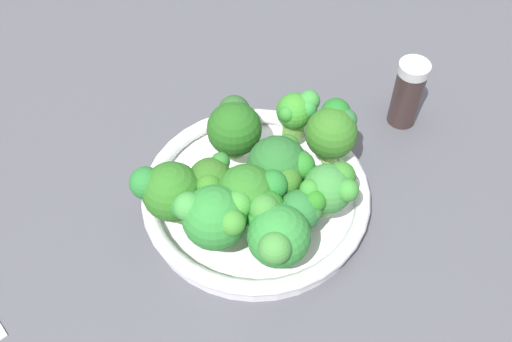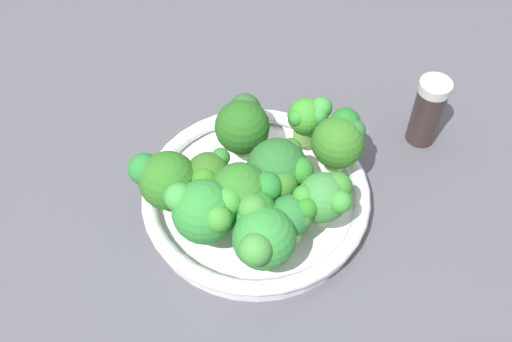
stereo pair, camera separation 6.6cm
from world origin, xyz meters
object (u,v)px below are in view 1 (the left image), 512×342
broccoli_floret_1 (215,217)px  broccoli_floret_10 (276,233)px  broccoli_floret_3 (254,195)px  broccoli_floret_9 (169,192)px  pepper_shaker (408,93)px  broccoli_floret_4 (297,112)px  broccoli_floret_2 (280,167)px  broccoli_floret_5 (234,126)px  bowl (256,196)px  broccoli_floret_8 (330,188)px  broccoli_floret_7 (301,212)px  broccoli_floret_0 (211,181)px  broccoli_floret_6 (333,130)px

broccoli_floret_1 → broccoli_floret_10: broccoli_floret_1 is taller
broccoli_floret_1 → broccoli_floret_3: (4.64, 1.30, -0.25)cm
broccoli_floret_9 → pepper_shaker: broccoli_floret_9 is taller
broccoli_floret_4 → broccoli_floret_2: bearing=-125.6°
broccoli_floret_3 → broccoli_floret_4: broccoli_floret_3 is taller
broccoli_floret_9 → broccoli_floret_10: size_ratio=0.95×
broccoli_floret_3 → broccoli_floret_5: (1.52, 10.25, -0.45)cm
bowl → broccoli_floret_8: broccoli_floret_8 is taller
broccoli_floret_7 → broccoli_floret_8: broccoli_floret_8 is taller
broccoli_floret_0 → pepper_shaker: size_ratio=0.69×
broccoli_floret_3 → broccoli_floret_5: bearing=81.6°
broccoli_floret_2 → broccoli_floret_5: 8.00cm
broccoli_floret_5 → broccoli_floret_9: 11.68cm
broccoli_floret_6 → broccoli_floret_8: size_ratio=1.04×
broccoli_floret_9 → broccoli_floret_6: bearing=5.4°
broccoli_floret_7 → broccoli_floret_3: bearing=141.2°
bowl → broccoli_floret_0: 7.70cm
broccoli_floret_7 → broccoli_floret_1: bearing=168.0°
broccoli_floret_5 → broccoli_floret_10: 15.31cm
pepper_shaker → broccoli_floret_5: bearing=178.6°
broccoli_floret_1 → broccoli_floret_8: (12.29, -0.59, -0.32)cm
broccoli_floret_1 → broccoli_floret_9: (-3.38, 4.82, -0.22)cm
broccoli_floret_10 → pepper_shaker: (23.88, 14.72, -2.53)cm
broccoli_floret_7 → broccoli_floret_0: bearing=138.5°
pepper_shaker → broccoli_floret_10: bearing=-148.3°
broccoli_floret_3 → broccoli_floret_4: size_ratio=1.20×
broccoli_floret_3 → broccoli_floret_10: broccoli_floret_3 is taller
broccoli_floret_2 → broccoli_floret_5: broccoli_floret_2 is taller
broccoli_floret_1 → broccoli_floret_3: size_ratio=1.03×
broccoli_floret_1 → broccoli_floret_4: bearing=38.9°
broccoli_floret_2 → broccoli_floret_8: size_ratio=1.12×
broccoli_floret_4 → broccoli_floret_9: broccoli_floret_9 is taller
broccoli_floret_4 → broccoli_floret_8: size_ratio=0.93×
broccoli_floret_1 → broccoli_floret_10: (4.95, -3.70, -0.45)cm
broccoli_floret_5 → broccoli_floret_2: bearing=-71.8°
broccoli_floret_3 → broccoli_floret_8: 7.88cm
broccoli_floret_6 → bowl: bearing=-171.1°
broccoli_floret_10 → pepper_shaker: bearing=31.7°
bowl → broccoli_floret_1: 10.15cm
bowl → broccoli_floret_3: bearing=-113.7°
broccoli_floret_3 → broccoli_floret_6: 12.66cm
broccoli_floret_2 → broccoli_floret_7: bearing=-91.4°
broccoli_floret_1 → broccoli_floret_9: 5.89cm
broccoli_floret_0 → broccoli_floret_3: size_ratio=0.87×
broccoli_floret_1 → broccoli_floret_6: size_ratio=1.11×
broccoli_floret_3 → broccoli_floret_7: (3.87, -3.11, -0.81)cm
broccoli_floret_3 → broccoli_floret_5: size_ratio=1.08×
broccoli_floret_4 → broccoli_floret_6: broccoli_floret_6 is taller
broccoli_floret_4 → broccoli_floret_7: size_ratio=1.05×
pepper_shaker → broccoli_floret_1: bearing=-159.1°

